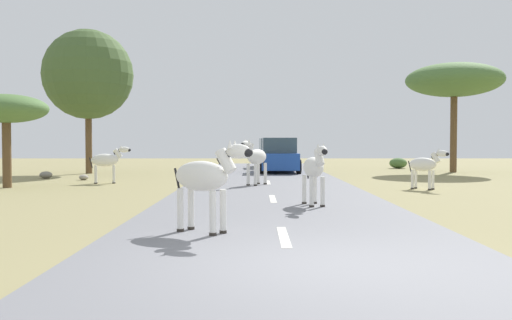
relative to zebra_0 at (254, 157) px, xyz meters
name	(u,v)px	position (x,y,z in m)	size (l,w,h in m)	color
ground_plane	(312,267)	(0.75, -12.71, -1.04)	(90.00, 90.00, 0.00)	#8E8456
road	(290,265)	(0.47, -12.71, -1.02)	(6.00, 64.00, 0.05)	slate
lane_markings	(296,283)	(0.47, -13.71, -0.99)	(0.16, 56.00, 0.01)	silver
zebra_0	(254,157)	(0.00, 0.00, 0.00)	(1.08, 1.62, 1.66)	silver
zebra_1	(313,168)	(1.44, -6.32, -0.08)	(0.60, 1.62, 1.53)	silver
zebra_2	(106,161)	(-5.71, 1.48, -0.16)	(1.53, 0.66, 1.48)	silver
zebra_3	(424,165)	(5.70, -1.19, -0.22)	(1.18, 1.16, 1.38)	silver
zebra_4	(204,177)	(-0.85, -10.32, -0.04)	(1.50, 1.16, 1.60)	silver
car_0	(272,154)	(1.08, 13.46, -0.19)	(2.21, 4.43, 1.74)	silver
car_1	(278,156)	(1.17, 8.25, -0.19)	(2.05, 4.35, 1.74)	#1E479E
tree_0	(5,110)	(-8.67, -0.49, 1.67)	(2.84, 2.84, 3.25)	brown
tree_1	(87,75)	(-8.38, 8.03, 3.90)	(4.47, 4.47, 7.19)	brown
tree_2	(453,81)	(10.31, 9.11, 3.73)	(4.95, 4.95, 5.66)	brown
bush_4	(397,163)	(8.49, 13.20, -0.73)	(1.04, 0.93, 0.62)	#4C7038
rock_0	(44,175)	(-9.13, 4.30, -0.89)	(0.54, 0.51, 0.31)	gray
rock_4	(82,177)	(-7.19, 3.33, -0.93)	(0.38, 0.41, 0.23)	gray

